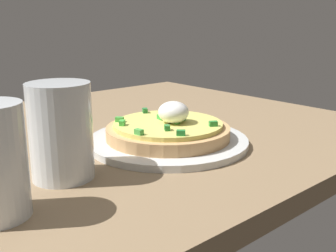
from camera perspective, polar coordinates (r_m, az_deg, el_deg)
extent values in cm
cube|color=#866D4E|center=(72.48, -11.35, -2.63)|extent=(103.31, 74.63, 3.07)
cylinder|color=silver|center=(66.33, 0.00, -2.12)|extent=(26.05, 26.05, 1.07)
cylinder|color=tan|center=(65.90, 0.00, -0.86)|extent=(20.11, 20.11, 1.94)
cylinder|color=#DDD56A|center=(65.55, 0.00, 0.24)|extent=(17.68, 17.68, 0.69)
ellipsoid|color=white|center=(64.78, 0.77, 1.97)|extent=(4.94, 4.94, 3.50)
cube|color=#2F8736|center=(63.41, 6.39, 0.33)|extent=(1.51, 1.36, 0.80)
cube|color=green|center=(72.06, -0.68, 2.21)|extent=(1.51, 1.31, 0.80)
cube|color=green|center=(64.66, 1.17, 0.71)|extent=(1.15, 1.46, 0.80)
cube|color=green|center=(63.96, -6.46, 0.45)|extent=(1.48, 1.46, 0.80)
cube|color=#2C7B35|center=(60.73, -0.13, -0.24)|extent=(1.36, 1.51, 0.80)
cube|color=#297A38|center=(72.09, -3.26, 2.19)|extent=(1.31, 1.51, 0.80)
cube|color=green|center=(66.12, -6.84, 0.93)|extent=(1.40, 1.51, 0.80)
cube|color=#248633|center=(71.05, 2.06, 2.02)|extent=(1.38, 1.51, 0.80)
cube|color=#2B8029|center=(66.68, 1.93, 1.15)|extent=(1.28, 1.50, 0.80)
cube|color=green|center=(67.18, -1.01, 1.26)|extent=(0.93, 1.36, 0.80)
cube|color=#4EAF49|center=(58.86, -3.85, -0.77)|extent=(0.97, 1.38, 0.80)
cube|color=#258035|center=(58.09, 1.83, -0.96)|extent=(1.47, 1.47, 0.80)
cylinder|color=silver|center=(52.89, -14.85, -0.73)|extent=(8.01, 8.01, 12.40)
cylinder|color=beige|center=(53.23, -14.76, -2.02)|extent=(7.05, 7.05, 9.10)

